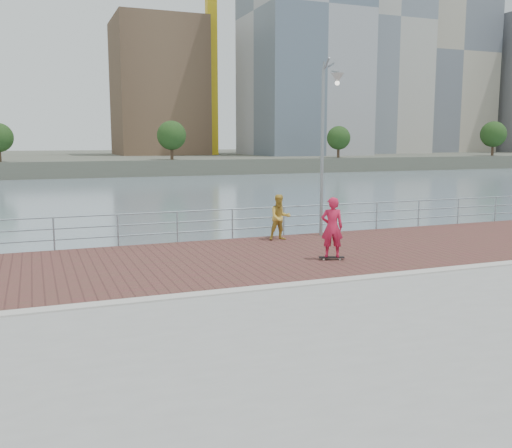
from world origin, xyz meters
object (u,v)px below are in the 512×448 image
object	(u,v)px
guardrail	(205,222)
skateboarder	(332,227)
street_lamp	(329,117)
bystander	(280,217)

from	to	relation	value
guardrail	skateboarder	bearing A→B (deg)	-60.69
street_lamp	skateboarder	xyz separation A→B (m)	(-1.81, -3.66, -3.41)
guardrail	street_lamp	size ratio (longest dim) A/B	6.28
skateboarder	bystander	xyz separation A→B (m)	(-0.06, 3.74, -0.17)
street_lamp	bystander	distance (m)	4.04
guardrail	skateboarder	distance (m)	5.31
skateboarder	bystander	size ratio (longest dim) A/B	1.11
guardrail	bystander	distance (m)	2.69
guardrail	street_lamp	distance (m)	5.85
guardrail	bystander	size ratio (longest dim) A/B	23.82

